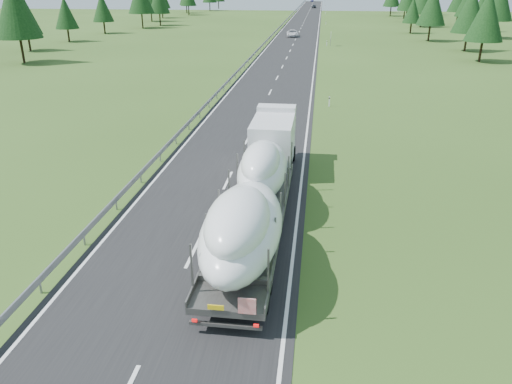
# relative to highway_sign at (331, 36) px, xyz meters

# --- Properties ---
(ground) EXTENTS (400.00, 400.00, 0.00)m
(ground) POSITION_rel_highway_sign_xyz_m (-7.20, -80.00, -1.81)
(ground) COLOR #2D4A18
(ground) RESTS_ON ground
(road_surface) EXTENTS (10.00, 400.00, 0.02)m
(road_surface) POSITION_rel_highway_sign_xyz_m (-7.20, 20.00, -1.80)
(road_surface) COLOR black
(road_surface) RESTS_ON ground
(guardrail) EXTENTS (0.10, 400.00, 0.76)m
(guardrail) POSITION_rel_highway_sign_xyz_m (-12.50, 19.94, -1.21)
(guardrail) COLOR slate
(guardrail) RESTS_ON ground
(marker_posts) EXTENTS (0.13, 350.08, 1.00)m
(marker_posts) POSITION_rel_highway_sign_xyz_m (-0.70, 75.00, -1.27)
(marker_posts) COLOR silver
(marker_posts) RESTS_ON ground
(highway_sign) EXTENTS (0.08, 0.90, 2.60)m
(highway_sign) POSITION_rel_highway_sign_xyz_m (0.00, 0.00, 0.00)
(highway_sign) COLOR slate
(highway_sign) RESTS_ON ground
(tree_line_right) EXTENTS (26.90, 246.53, 12.61)m
(tree_line_right) POSITION_rel_highway_sign_xyz_m (31.00, 10.05, 5.16)
(tree_line_right) COLOR black
(tree_line_right) RESTS_ON ground
(tree_line_left) EXTENTS (15.67, 247.09, 12.60)m
(tree_line_left) POSITION_rel_highway_sign_xyz_m (-51.01, 13.41, 5.21)
(tree_line_left) COLOR black
(tree_line_left) RESTS_ON ground
(boat_truck) EXTENTS (3.26, 20.33, 4.14)m
(boat_truck) POSITION_rel_highway_sign_xyz_m (-4.60, -76.97, 0.47)
(boat_truck) COLOR silver
(boat_truck) RESTS_ON ground
(distant_van) EXTENTS (2.70, 5.31, 1.44)m
(distant_van) POSITION_rel_highway_sign_xyz_m (-8.23, 16.15, -1.09)
(distant_van) COLOR silver
(distant_van) RESTS_ON ground
(distant_car_dark) EXTENTS (2.05, 4.40, 1.46)m
(distant_car_dark) POSITION_rel_highway_sign_xyz_m (-5.65, 140.91, -1.08)
(distant_car_dark) COLOR black
(distant_car_dark) RESTS_ON ground
(distant_car_blue) EXTENTS (1.86, 4.71, 1.53)m
(distant_car_blue) POSITION_rel_highway_sign_xyz_m (-8.11, 211.72, -1.05)
(distant_car_blue) COLOR #181A44
(distant_car_blue) RESTS_ON ground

